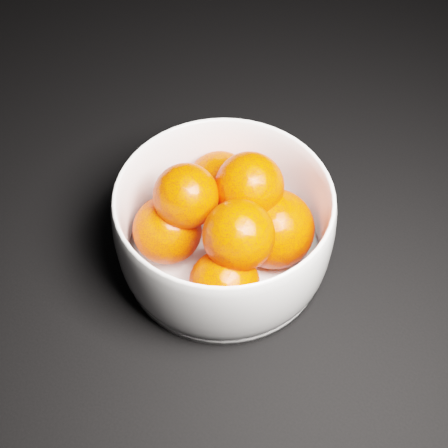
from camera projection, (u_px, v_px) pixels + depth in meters
The scene contains 3 objects.
ground at pixel (292, 85), 0.74m from camera, with size 3.00×3.00×0.00m, color black.
bowl at pixel (224, 227), 0.55m from camera, with size 0.19×0.19×0.09m.
orange_pile at pixel (228, 220), 0.54m from camera, with size 0.14×0.15×0.10m.
Camera 1 is at (0.29, -0.52, 0.48)m, focal length 50.00 mm.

